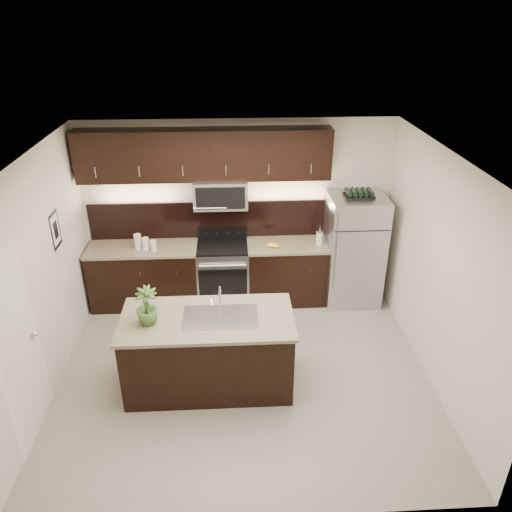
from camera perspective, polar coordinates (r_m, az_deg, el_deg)
The scene contains 12 objects.
ground at distance 6.39m, azimuth -1.40°, elevation -13.01°, with size 4.50×4.50×0.00m, color gray.
room_walls at distance 5.42m, azimuth -2.76°, elevation 0.56°, with size 4.52×4.02×2.71m.
counter_run at distance 7.53m, azimuth -5.35°, elevation -2.01°, with size 3.51×0.65×0.94m.
upper_fixtures at distance 7.02m, azimuth -5.68°, elevation 10.60°, with size 3.49×0.40×1.66m.
island at distance 5.95m, azimuth -5.43°, elevation -10.75°, with size 1.96×0.96×0.94m.
sink_faucet at distance 5.67m, azimuth -4.11°, elevation -6.79°, with size 0.84×0.50×0.28m.
refrigerator at distance 7.52m, azimuth 11.07°, elevation 0.68°, with size 0.81×0.73×1.67m, color #B2B2B7.
wine_rack at distance 7.18m, azimuth 11.69°, elevation 7.02°, with size 0.41×0.26×0.10m.
plant at distance 5.57m, azimuth -12.40°, elevation -5.62°, with size 0.25×0.25×0.44m, color #375B24.
canisters at distance 7.30m, azimuth -12.72°, elevation 1.44°, with size 0.32×0.17×0.22m.
french_press at distance 7.33m, azimuth 7.26°, elevation 2.11°, with size 0.10×0.10×0.29m.
bananas at distance 7.24m, azimuth 1.60°, elevation 1.32°, with size 0.18×0.14×0.06m, color yellow.
Camera 1 is at (-0.12, -4.89, 4.11)m, focal length 35.00 mm.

